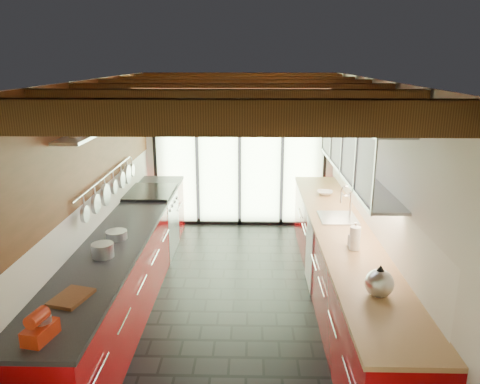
{
  "coord_description": "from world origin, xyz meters",
  "views": [
    {
      "loc": [
        0.2,
        -5.09,
        2.83
      ],
      "look_at": [
        0.06,
        0.4,
        1.25
      ],
      "focal_mm": 35.0,
      "sensor_mm": 36.0,
      "label": 1
    }
  ],
  "objects": [
    {
      "name": "ground",
      "position": [
        0.0,
        0.0,
        0.0
      ],
      "size": [
        5.5,
        5.5,
        0.0
      ],
      "primitive_type": "plane",
      "color": "black",
      "rests_on": "ground"
    },
    {
      "name": "pot_small",
      "position": [
        -1.27,
        -0.34,
        0.96
      ],
      "size": [
        0.3,
        0.3,
        0.09
      ],
      "primitive_type": "cylinder",
      "rotation": [
        0.0,
        0.0,
        0.35
      ],
      "color": "silver",
      "rests_on": "left_counter"
    },
    {
      "name": "right_counter",
      "position": [
        1.27,
        0.0,
        0.46
      ],
      "size": [
        0.68,
        5.0,
        0.92
      ],
      "color": "#9F070B",
      "rests_on": "ground"
    },
    {
      "name": "bowl",
      "position": [
        1.27,
        1.44,
        0.95
      ],
      "size": [
        0.24,
        0.24,
        0.05
      ],
      "primitive_type": "imported",
      "rotation": [
        0.0,
        0.0,
        -0.1
      ],
      "color": "silver",
      "rests_on": "right_counter"
    },
    {
      "name": "soap_bottle",
      "position": [
        1.27,
        -0.49,
        1.01
      ],
      "size": [
        0.09,
        0.1,
        0.18
      ],
      "primitive_type": "imported",
      "rotation": [
        0.0,
        0.0,
        0.16
      ],
      "color": "silver",
      "rests_on": "right_counter"
    },
    {
      "name": "cutting_board",
      "position": [
        -1.27,
        -1.68,
        0.93
      ],
      "size": [
        0.33,
        0.4,
        0.03
      ],
      "primitive_type": "cube",
      "rotation": [
        0.0,
        0.0,
        -0.26
      ],
      "color": "brown",
      "rests_on": "left_counter"
    },
    {
      "name": "kettle",
      "position": [
        1.27,
        -1.55,
        1.04
      ],
      "size": [
        0.28,
        0.32,
        0.28
      ],
      "color": "silver",
      "rests_on": "right_counter"
    },
    {
      "name": "sink_assembly",
      "position": [
        1.29,
        0.4,
        0.96
      ],
      "size": [
        0.45,
        0.52,
        0.43
      ],
      "color": "silver",
      "rests_on": "right_counter"
    },
    {
      "name": "upper_cabinets_right",
      "position": [
        1.43,
        0.3,
        1.85
      ],
      "size": [
        0.34,
        3.0,
        3.0
      ],
      "color": "silver",
      "rests_on": "ground"
    },
    {
      "name": "range_stove",
      "position": [
        -1.28,
        1.45,
        0.47
      ],
      "size": [
        0.66,
        0.9,
        0.97
      ],
      "color": "silver",
      "rests_on": "ground"
    },
    {
      "name": "left_wall_fixtures",
      "position": [
        -1.47,
        0.29,
        1.78
      ],
      "size": [
        0.28,
        2.6,
        0.96
      ],
      "color": "silver",
      "rests_on": "ground"
    },
    {
      "name": "glass_door",
      "position": [
        0.0,
        2.69,
        1.66
      ],
      "size": [
        2.95,
        0.1,
        2.9
      ],
      "color": "#C6EAAD",
      "rests_on": "ground"
    },
    {
      "name": "pot_large",
      "position": [
        -1.27,
        -0.83,
        0.99
      ],
      "size": [
        0.24,
        0.24,
        0.14
      ],
      "primitive_type": "cylinder",
      "rotation": [
        0.0,
        0.0,
        -0.1
      ],
      "color": "silver",
      "rests_on": "left_counter"
    },
    {
      "name": "stand_mixer",
      "position": [
        -1.27,
        -2.24,
        1.01
      ],
      "size": [
        0.2,
        0.28,
        0.23
      ],
      "color": "#B4270E",
      "rests_on": "left_counter"
    },
    {
      "name": "left_counter",
      "position": [
        -1.28,
        0.0,
        0.46
      ],
      "size": [
        0.68,
        5.0,
        0.92
      ],
      "color": "#9F070B",
      "rests_on": "ground"
    },
    {
      "name": "ceiling_beams",
      "position": [
        -0.0,
        0.38,
        2.46
      ],
      "size": [
        3.14,
        5.06,
        4.9
      ],
      "color": "#593316",
      "rests_on": "ground"
    },
    {
      "name": "paper_towel",
      "position": [
        1.27,
        -0.59,
        1.04
      ],
      "size": [
        0.14,
        0.14,
        0.3
      ],
      "color": "white",
      "rests_on": "right_counter"
    },
    {
      "name": "room_shell",
      "position": [
        0.0,
        0.0,
        1.65
      ],
      "size": [
        5.5,
        5.5,
        5.5
      ],
      "color": "silver",
      "rests_on": "ground"
    }
  ]
}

